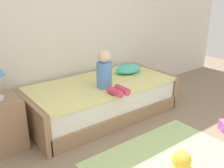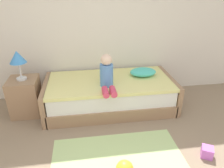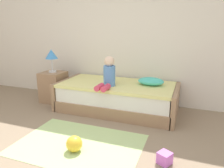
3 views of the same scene
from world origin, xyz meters
name	(u,v)px [view 1 (image 1 of 3)]	position (x,y,z in m)	size (l,w,h in m)	color
wall_rear	(58,9)	(0.00, 2.60, 1.45)	(7.20, 0.10, 2.90)	silver
bed	(101,99)	(0.28, 2.00, 0.25)	(2.11, 1.00, 0.50)	#997556
nightstand	(1,124)	(-1.07, 2.01, 0.30)	(0.44, 0.44, 0.60)	#997556
child_figure	(106,73)	(0.21, 1.77, 0.70)	(0.20, 0.51, 0.50)	#598CD1
pillow	(128,69)	(0.86, 2.10, 0.56)	(0.44, 0.30, 0.13)	#4CCCBC
toy_ball	(182,160)	(0.24, 0.55, 0.10)	(0.20, 0.20, 0.20)	yellow
area_rug	(168,161)	(0.21, 0.70, 0.00)	(1.60, 1.10, 0.01)	#B2D189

